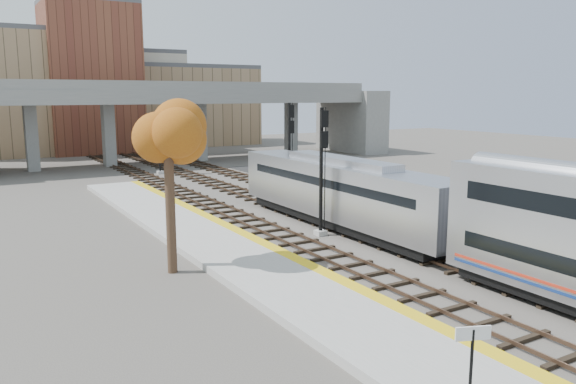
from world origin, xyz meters
TOP-DOWN VIEW (x-y plane):
  - ground at (0.00, 0.00)m, footprint 160.00×160.00m
  - platform at (-7.25, 0.00)m, footprint 4.50×60.00m
  - yellow_strip at (-5.35, 0.00)m, footprint 0.70×60.00m
  - tracks at (0.93, 12.50)m, footprint 10.70×95.00m
  - overpass at (4.92, 45.00)m, footprint 54.00×12.00m
  - buildings_far at (1.26, 66.57)m, footprint 43.00×21.00m
  - parking_lot at (14.00, 28.00)m, footprint 14.00×18.00m
  - locomotive at (1.00, 7.35)m, footprint 3.02×19.05m
  - signal_mast_near at (-1.10, 6.31)m, footprint 0.60×0.64m
  - signal_mast_mid at (3.00, 16.77)m, footprint 0.60×0.64m
  - signal_mast_far at (-1.10, 35.86)m, footprint 0.60×0.64m
  - station_sign at (-8.58, -11.30)m, footprint 0.85×0.38m
  - tree at (-10.79, 4.14)m, footprint 3.60×3.60m
  - car_a at (10.50, 25.85)m, footprint 2.04×4.07m
  - car_b at (14.06, 26.60)m, footprint 3.47×3.93m
  - car_c at (17.22, 31.98)m, footprint 2.44×4.80m

SIDE VIEW (x-z plane):
  - ground at x=0.00m, z-range 0.00..0.00m
  - parking_lot at x=14.00m, z-range 0.00..0.04m
  - tracks at x=0.93m, z-range -0.05..0.20m
  - platform at x=-7.25m, z-range 0.00..0.35m
  - yellow_strip at x=-5.35m, z-range 0.35..0.36m
  - car_b at x=14.06m, z-range 0.04..1.33m
  - car_a at x=10.50m, z-range 0.04..1.37m
  - car_c at x=17.22m, z-range 0.04..1.38m
  - station_sign at x=-8.58m, z-range 0.84..3.12m
  - locomotive at x=1.00m, z-range 0.23..4.33m
  - signal_mast_far at x=-1.10m, z-range -0.13..6.38m
  - signal_mast_near at x=-1.10m, z-range 0.03..7.39m
  - signal_mast_mid at x=3.00m, z-range 0.04..7.49m
  - overpass at x=4.92m, z-range 1.06..10.56m
  - tree at x=-10.79m, z-range 2.12..10.88m
  - buildings_far at x=1.26m, z-range -2.42..18.18m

